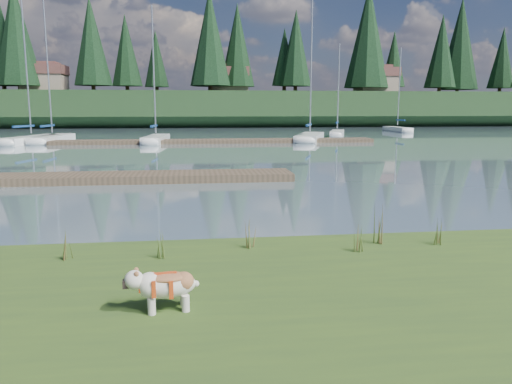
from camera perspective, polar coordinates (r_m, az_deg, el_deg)
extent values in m
plane|color=gray|center=(41.04, -7.38, 5.55)|extent=(200.00, 200.00, 0.00)
cube|color=#36501D|center=(5.62, -7.30, -19.07)|extent=(60.00, 9.00, 0.35)
cube|color=black|center=(83.94, -7.42, 9.30)|extent=(200.00, 20.00, 5.00)
cylinder|color=silver|center=(6.42, -11.84, -12.68)|extent=(0.10, 0.10, 0.21)
cylinder|color=silver|center=(6.61, -11.90, -12.01)|extent=(0.10, 0.10, 0.21)
cylinder|color=silver|center=(6.44, -8.05, -12.49)|extent=(0.10, 0.10, 0.21)
cylinder|color=silver|center=(6.63, -8.23, -11.83)|extent=(0.10, 0.10, 0.21)
ellipsoid|color=silver|center=(6.44, -9.97, -10.45)|extent=(0.72, 0.42, 0.32)
ellipsoid|color=#A1633C|center=(6.41, -9.99, -9.57)|extent=(0.51, 0.37, 0.11)
ellipsoid|color=silver|center=(6.40, -13.77, -9.73)|extent=(0.27, 0.27, 0.24)
cube|color=black|center=(6.42, -14.69, -10.12)|extent=(0.09, 0.13, 0.09)
cube|color=#4C3D2C|center=(20.52, -18.61, 1.52)|extent=(16.00, 2.00, 0.30)
cube|color=#4C3D2C|center=(41.07, -4.58, 5.81)|extent=(26.00, 2.20, 0.30)
cube|color=white|center=(44.86, -24.25, 5.41)|extent=(3.37, 7.28, 0.70)
ellipsoid|color=white|center=(47.92, -22.03, 5.77)|extent=(1.99, 2.27, 0.70)
cylinder|color=silver|center=(44.91, -24.79, 13.00)|extent=(0.12, 0.12, 10.76)
cube|color=navy|center=(43.99, -25.02, 6.83)|extent=(0.91, 2.78, 0.20)
cube|color=white|center=(45.27, -22.22, 5.57)|extent=(2.16, 7.22, 0.70)
ellipsoid|color=white|center=(48.63, -20.84, 5.89)|extent=(1.70, 2.05, 0.70)
cylinder|color=silver|center=(45.33, -22.72, 13.32)|extent=(0.12, 0.12, 11.11)
cube|color=navy|center=(44.30, -22.73, 7.00)|extent=(0.42, 2.84, 0.20)
cube|color=white|center=(42.40, -11.35, 5.87)|extent=(2.03, 6.53, 0.70)
ellipsoid|color=white|center=(45.57, -10.72, 6.14)|extent=(1.55, 1.87, 0.70)
cylinder|color=silver|center=(42.43, -11.61, 13.47)|extent=(0.12, 0.12, 10.10)
cube|color=navy|center=(41.48, -11.60, 7.41)|extent=(0.43, 2.56, 0.20)
cube|color=white|center=(44.51, 6.18, 6.17)|extent=(4.40, 8.16, 0.70)
ellipsoid|color=white|center=(48.48, 6.69, 6.44)|extent=(2.38, 2.64, 0.70)
cylinder|color=silver|center=(44.62, 6.34, 14.84)|extent=(0.12, 0.12, 12.31)
cube|color=navy|center=(43.37, 6.05, 7.64)|extent=(1.26, 3.07, 0.20)
cube|color=white|center=(51.33, 9.26, 6.55)|extent=(2.89, 5.46, 0.70)
ellipsoid|color=white|center=(54.00, 9.38, 6.70)|extent=(1.58, 1.76, 0.70)
cylinder|color=silver|center=(51.30, 9.40, 11.81)|extent=(0.12, 0.12, 8.26)
cube|color=navy|center=(50.55, 9.26, 7.85)|extent=(0.88, 2.08, 0.20)
cube|color=white|center=(62.56, 15.84, 6.85)|extent=(1.37, 6.02, 0.70)
ellipsoid|color=white|center=(65.34, 14.81, 7.00)|extent=(1.31, 1.64, 0.70)
cylinder|color=silver|center=(62.55, 16.06, 11.49)|extent=(0.12, 0.12, 8.98)
cube|color=navy|center=(61.77, 16.19, 7.90)|extent=(0.20, 2.40, 0.20)
cone|color=#475B23|center=(8.62, -11.33, -5.84)|extent=(0.03, 0.03, 0.49)
cone|color=brown|center=(8.56, -10.61, -6.27)|extent=(0.03, 0.03, 0.39)
cone|color=#475B23|center=(8.64, -10.92, -5.62)|extent=(0.03, 0.03, 0.54)
cone|color=brown|center=(8.60, -10.39, -6.35)|extent=(0.03, 0.03, 0.35)
cone|color=#475B23|center=(8.55, -11.22, -6.14)|extent=(0.03, 0.03, 0.44)
cone|color=#475B23|center=(9.07, -1.11, -4.88)|extent=(0.03, 0.03, 0.49)
cone|color=brown|center=(9.03, -0.37, -5.27)|extent=(0.03, 0.03, 0.39)
cone|color=#475B23|center=(9.10, -0.76, -4.68)|extent=(0.03, 0.03, 0.54)
cone|color=brown|center=(9.08, -0.21, -5.35)|extent=(0.03, 0.03, 0.34)
cone|color=#475B23|center=(9.00, -0.93, -5.16)|extent=(0.03, 0.03, 0.44)
cone|color=#475B23|center=(9.56, 13.22, -3.72)|extent=(0.03, 0.03, 0.70)
cone|color=brown|center=(9.55, 13.97, -4.20)|extent=(0.03, 0.03, 0.56)
cone|color=#475B23|center=(9.60, 13.50, -3.46)|extent=(0.03, 0.03, 0.78)
cone|color=brown|center=(9.61, 14.05, -4.34)|extent=(0.03, 0.03, 0.49)
cone|color=#475B23|center=(9.50, 13.50, -4.03)|extent=(0.03, 0.03, 0.63)
cone|color=#475B23|center=(8.99, -21.22, -5.72)|extent=(0.03, 0.03, 0.48)
cone|color=brown|center=(8.91, -20.62, -6.14)|extent=(0.03, 0.03, 0.38)
cone|color=#475B23|center=(9.00, -20.81, -5.53)|extent=(0.03, 0.03, 0.53)
cone|color=brown|center=(8.95, -20.36, -6.22)|extent=(0.03, 0.03, 0.33)
cone|color=#475B23|center=(8.91, -21.21, -6.01)|extent=(0.03, 0.03, 0.43)
cone|color=#475B23|center=(9.04, 11.12, -5.21)|extent=(0.03, 0.03, 0.46)
cone|color=brown|center=(9.02, 11.91, -5.57)|extent=(0.03, 0.03, 0.37)
cone|color=#475B23|center=(9.08, 11.42, -5.00)|extent=(0.03, 0.03, 0.51)
cone|color=brown|center=(9.07, 12.00, -5.64)|extent=(0.03, 0.03, 0.32)
cone|color=#475B23|center=(8.98, 11.39, -5.48)|extent=(0.03, 0.03, 0.41)
cone|color=#475B23|center=(9.89, 19.62, -4.27)|extent=(0.03, 0.03, 0.48)
cone|color=brown|center=(9.89, 20.36, -4.59)|extent=(0.03, 0.03, 0.38)
cone|color=#475B23|center=(9.94, 19.86, -4.08)|extent=(0.03, 0.03, 0.52)
cone|color=brown|center=(9.94, 20.40, -4.66)|extent=(0.03, 0.03, 0.33)
cone|color=#475B23|center=(9.84, 19.92, -4.50)|extent=(0.03, 0.03, 0.43)
cube|color=#33281C|center=(9.75, -7.33, -7.13)|extent=(60.00, 0.50, 0.14)
cylinder|color=#382619|center=(82.87, -25.36, 10.82)|extent=(0.60, 0.60, 1.80)
cone|color=black|center=(83.50, -25.75, 16.06)|extent=(6.60, 6.60, 15.00)
cylinder|color=#382619|center=(83.60, -14.48, 11.41)|extent=(0.60, 0.60, 1.80)
cone|color=black|center=(84.01, -14.66, 15.40)|extent=(4.84, 4.84, 11.00)
cylinder|color=#382619|center=(77.05, -5.20, 11.85)|extent=(0.60, 0.60, 1.80)
cone|color=black|center=(77.67, -5.29, 17.16)|extent=(6.16, 6.16, 14.00)
cylinder|color=#382619|center=(82.36, 3.24, 11.73)|extent=(0.60, 0.60, 1.80)
cone|color=black|center=(82.69, 3.27, 15.16)|extent=(3.96, 3.96, 9.00)
cylinder|color=#382619|center=(83.79, 12.45, 11.49)|extent=(0.60, 0.60, 1.80)
cone|color=black|center=(84.48, 12.66, 16.98)|extent=(7.04, 7.04, 16.00)
cylinder|color=#382619|center=(92.10, 20.19, 10.94)|extent=(0.60, 0.60, 1.80)
cone|color=black|center=(92.52, 20.43, 14.84)|extent=(5.28, 5.28, 12.00)
cube|color=gray|center=(83.96, -22.98, 11.30)|extent=(6.00, 5.00, 2.80)
cube|color=brown|center=(84.07, -23.07, 12.73)|extent=(6.30, 5.30, 1.40)
cube|color=brown|center=(84.13, -23.11, 13.27)|extent=(4.20, 3.60, 0.70)
cube|color=gray|center=(82.23, -3.20, 12.08)|extent=(6.00, 5.00, 2.80)
cube|color=brown|center=(82.34, -3.22, 13.54)|extent=(6.30, 5.30, 1.40)
cube|color=brown|center=(82.40, -3.22, 14.10)|extent=(4.20, 3.60, 0.70)
cube|color=gray|center=(85.44, 13.53, 11.74)|extent=(6.00, 5.00, 2.80)
cube|color=brown|center=(85.55, 13.58, 13.15)|extent=(6.30, 5.30, 1.40)
cube|color=brown|center=(85.60, 13.60, 13.68)|extent=(4.20, 3.60, 0.70)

